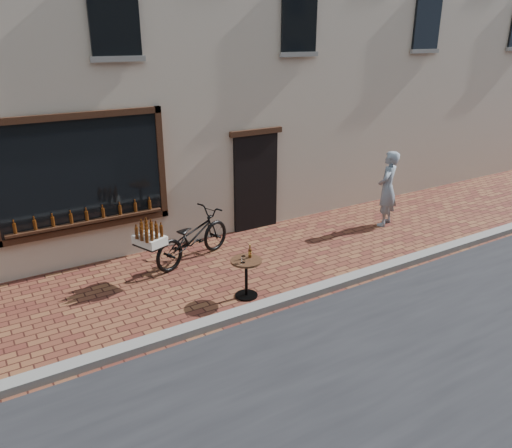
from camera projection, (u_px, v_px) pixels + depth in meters
ground at (267, 316)px, 8.07m from camera, size 90.00×90.00×0.00m
kerb at (260, 307)px, 8.21m from camera, size 90.00×0.25×0.12m
shop_building at (116, 0)px, 11.45m from camera, size 28.00×6.20×10.00m
cargo_bicycle at (191, 237)px, 9.85m from camera, size 2.30×1.36×1.09m
bistro_table at (246, 270)px, 8.51m from camera, size 0.54×0.54×0.93m
pedestrian at (387, 189)px, 11.63m from camera, size 0.77×0.67×1.78m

